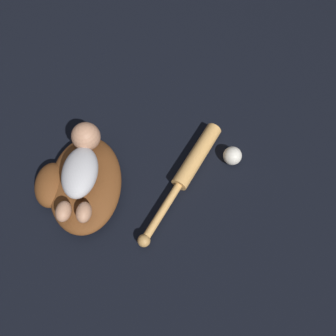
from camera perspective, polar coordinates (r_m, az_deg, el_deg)
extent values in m
plane|color=black|center=(1.24, -13.91, -1.82)|extent=(6.00, 6.00, 0.00)
ellipsoid|color=brown|center=(1.18, -14.14, -2.54)|extent=(0.38, 0.25, 0.09)
ellipsoid|color=brown|center=(1.21, -19.62, -2.77)|extent=(0.17, 0.11, 0.09)
ellipsoid|color=#B2B2B7|center=(1.10, -15.08, -0.69)|extent=(0.20, 0.14, 0.08)
sphere|color=tan|center=(1.16, -14.10, 5.34)|extent=(0.10, 0.10, 0.10)
ellipsoid|color=tan|center=(1.08, -17.75, -7.19)|extent=(0.07, 0.06, 0.05)
ellipsoid|color=tan|center=(1.06, -14.44, -7.48)|extent=(0.07, 0.06, 0.05)
cylinder|color=tan|center=(1.22, 5.10, 2.15)|extent=(0.27, 0.20, 0.06)
cylinder|color=tan|center=(1.12, -1.06, -7.63)|extent=(0.21, 0.15, 0.03)
sphere|color=#B68649|center=(1.09, -4.21, -12.49)|extent=(0.04, 0.04, 0.04)
sphere|color=silver|center=(1.23, 11.14, 2.11)|extent=(0.07, 0.07, 0.07)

